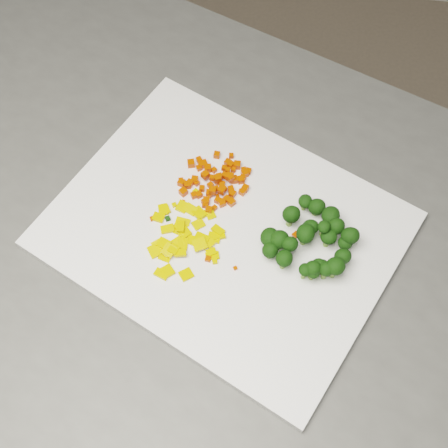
# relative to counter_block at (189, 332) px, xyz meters

# --- Properties ---
(counter_block) EXTENTS (1.31, 1.13, 0.90)m
(counter_block) POSITION_rel_counter_block_xyz_m (0.00, 0.00, 0.00)
(counter_block) COLOR #4D4D4A
(counter_block) RESTS_ON ground
(cutting_board) EXTENTS (0.55, 0.50, 0.01)m
(cutting_board) POSITION_rel_counter_block_xyz_m (0.07, 0.00, 0.46)
(cutting_board) COLOR white
(cutting_board) RESTS_ON counter_block
(carrot_pile) EXTENTS (0.10, 0.10, 0.03)m
(carrot_pile) POSITION_rel_counter_block_xyz_m (0.05, 0.07, 0.48)
(carrot_pile) COLOR #BF2E02
(carrot_pile) RESTS_ON cutting_board
(pepper_pile) EXTENTS (0.11, 0.11, 0.02)m
(pepper_pile) POSITION_rel_counter_block_xyz_m (0.02, -0.03, 0.47)
(pepper_pile) COLOR gold
(pepper_pile) RESTS_ON cutting_board
(broccoli_pile) EXTENTS (0.12, 0.12, 0.06)m
(broccoli_pile) POSITION_rel_counter_block_xyz_m (0.18, -0.01, 0.49)
(broccoli_pile) COLOR black
(broccoli_pile) RESTS_ON cutting_board
(carrot_cube_0) EXTENTS (0.01, 0.01, 0.01)m
(carrot_cube_0) POSITION_rel_counter_block_xyz_m (0.08, 0.08, 0.47)
(carrot_cube_0) COLOR #BF2E02
(carrot_cube_0) RESTS_ON carrot_pile
(carrot_cube_1) EXTENTS (0.01, 0.01, 0.01)m
(carrot_cube_1) POSITION_rel_counter_block_xyz_m (0.06, 0.05, 0.47)
(carrot_cube_1) COLOR #BF2E02
(carrot_cube_1) RESTS_ON carrot_pile
(carrot_cube_2) EXTENTS (0.01, 0.01, 0.01)m
(carrot_cube_2) POSITION_rel_counter_block_xyz_m (0.05, 0.08, 0.47)
(carrot_cube_2) COLOR #BF2E02
(carrot_cube_2) RESTS_ON carrot_pile
(carrot_cube_3) EXTENTS (0.01, 0.01, 0.01)m
(carrot_cube_3) POSITION_rel_counter_block_xyz_m (0.04, 0.06, 0.47)
(carrot_cube_3) COLOR #BF2E02
(carrot_cube_3) RESTS_ON carrot_pile
(carrot_cube_4) EXTENTS (0.01, 0.01, 0.01)m
(carrot_cube_4) POSITION_rel_counter_block_xyz_m (0.06, 0.04, 0.47)
(carrot_cube_4) COLOR #BF2E02
(carrot_cube_4) RESTS_ON carrot_pile
(carrot_cube_5) EXTENTS (0.01, 0.01, 0.01)m
(carrot_cube_5) POSITION_rel_counter_block_xyz_m (0.05, 0.02, 0.47)
(carrot_cube_5) COLOR #BF2E02
(carrot_cube_5) RESTS_ON carrot_pile
(carrot_cube_6) EXTENTS (0.01, 0.01, 0.01)m
(carrot_cube_6) POSITION_rel_counter_block_xyz_m (0.09, 0.10, 0.47)
(carrot_cube_6) COLOR #BF2E02
(carrot_cube_6) RESTS_ON carrot_pile
(carrot_cube_7) EXTENTS (0.01, 0.01, 0.01)m
(carrot_cube_7) POSITION_rel_counter_block_xyz_m (0.08, 0.05, 0.47)
(carrot_cube_7) COLOR #BF2E02
(carrot_cube_7) RESTS_ON carrot_pile
(carrot_cube_8) EXTENTS (0.01, 0.01, 0.01)m
(carrot_cube_8) POSITION_rel_counter_block_xyz_m (0.05, 0.05, 0.47)
(carrot_cube_8) COLOR #BF2E02
(carrot_cube_8) RESTS_ON carrot_pile
(carrot_cube_9) EXTENTS (0.01, 0.01, 0.01)m
(carrot_cube_9) POSITION_rel_counter_block_xyz_m (0.01, 0.10, 0.47)
(carrot_cube_9) COLOR #BF2E02
(carrot_cube_9) RESTS_ON carrot_pile
(carrot_cube_10) EXTENTS (0.01, 0.01, 0.01)m
(carrot_cube_10) POSITION_rel_counter_block_xyz_m (0.03, 0.06, 0.47)
(carrot_cube_10) COLOR #BF2E02
(carrot_cube_10) RESTS_ON carrot_pile
(carrot_cube_11) EXTENTS (0.01, 0.01, 0.01)m
(carrot_cube_11) POSITION_rel_counter_block_xyz_m (0.06, 0.08, 0.47)
(carrot_cube_11) COLOR #BF2E02
(carrot_cube_11) RESTS_ON carrot_pile
(carrot_cube_12) EXTENTS (0.01, 0.01, 0.01)m
(carrot_cube_12) POSITION_rel_counter_block_xyz_m (0.04, 0.04, 0.47)
(carrot_cube_12) COLOR #BF2E02
(carrot_cube_12) RESTS_ON carrot_pile
(carrot_cube_13) EXTENTS (0.01, 0.01, 0.01)m
(carrot_cube_13) POSITION_rel_counter_block_xyz_m (0.04, 0.09, 0.47)
(carrot_cube_13) COLOR #BF2E02
(carrot_cube_13) RESTS_ON carrot_pile
(carrot_cube_14) EXTENTS (0.01, 0.01, 0.01)m
(carrot_cube_14) POSITION_rel_counter_block_xyz_m (0.02, 0.09, 0.47)
(carrot_cube_14) COLOR #BF2E02
(carrot_cube_14) RESTS_ON carrot_pile
(carrot_cube_15) EXTENTS (0.01, 0.01, 0.01)m
(carrot_cube_15) POSITION_rel_counter_block_xyz_m (0.06, 0.11, 0.47)
(carrot_cube_15) COLOR #BF2E02
(carrot_cube_15) RESTS_ON carrot_pile
(carrot_cube_16) EXTENTS (0.01, 0.01, 0.01)m
(carrot_cube_16) POSITION_rel_counter_block_xyz_m (0.09, 0.09, 0.47)
(carrot_cube_16) COLOR #BF2E02
(carrot_cube_16) RESTS_ON carrot_pile
(carrot_cube_17) EXTENTS (0.01, 0.01, 0.01)m
(carrot_cube_17) POSITION_rel_counter_block_xyz_m (0.02, 0.11, 0.47)
(carrot_cube_17) COLOR #BF2E02
(carrot_cube_17) RESTS_ON carrot_pile
(carrot_cube_18) EXTENTS (0.01, 0.01, 0.01)m
(carrot_cube_18) POSITION_rel_counter_block_xyz_m (0.07, 0.08, 0.47)
(carrot_cube_18) COLOR #BF2E02
(carrot_cube_18) RESTS_ON carrot_pile
(carrot_cube_19) EXTENTS (0.01, 0.01, 0.01)m
(carrot_cube_19) POSITION_rel_counter_block_xyz_m (0.06, 0.04, 0.47)
(carrot_cube_19) COLOR #BF2E02
(carrot_cube_19) RESTS_ON carrot_pile
(carrot_cube_20) EXTENTS (0.01, 0.01, 0.01)m
(carrot_cube_20) POSITION_rel_counter_block_xyz_m (0.02, 0.10, 0.47)
(carrot_cube_20) COLOR #BF2E02
(carrot_cube_20) RESTS_ON carrot_pile
(carrot_cube_21) EXTENTS (0.01, 0.01, 0.01)m
(carrot_cube_21) POSITION_rel_counter_block_xyz_m (0.09, 0.08, 0.47)
(carrot_cube_21) COLOR #BF2E02
(carrot_cube_21) RESTS_ON carrot_pile
(carrot_cube_22) EXTENTS (0.01, 0.01, 0.01)m
(carrot_cube_22) POSITION_rel_counter_block_xyz_m (0.06, 0.12, 0.47)
(carrot_cube_22) COLOR #BF2E02
(carrot_cube_22) RESTS_ON carrot_pile
(carrot_cube_23) EXTENTS (0.01, 0.01, 0.01)m
(carrot_cube_23) POSITION_rel_counter_block_xyz_m (0.08, 0.10, 0.47)
(carrot_cube_23) COLOR #BF2E02
(carrot_cube_23) RESTS_ON carrot_pile
(carrot_cube_24) EXTENTS (0.01, 0.01, 0.01)m
(carrot_cube_24) POSITION_rel_counter_block_xyz_m (0.03, 0.09, 0.47)
(carrot_cube_24) COLOR #BF2E02
(carrot_cube_24) RESTS_ON carrot_pile
(carrot_cube_25) EXTENTS (0.01, 0.01, 0.01)m
(carrot_cube_25) POSITION_rel_counter_block_xyz_m (0.07, 0.08, 0.47)
(carrot_cube_25) COLOR #BF2E02
(carrot_cube_25) RESTS_ON carrot_pile
(carrot_cube_26) EXTENTS (0.01, 0.01, 0.01)m
(carrot_cube_26) POSITION_rel_counter_block_xyz_m (0.06, 0.10, 0.46)
(carrot_cube_26) COLOR #BF2E02
(carrot_cube_26) RESTS_ON carrot_pile
(carrot_cube_27) EXTENTS (0.01, 0.01, 0.01)m
(carrot_cube_27) POSITION_rel_counter_block_xyz_m (0.09, 0.07, 0.47)
(carrot_cube_27) COLOR #BF2E02
(carrot_cube_27) RESTS_ON carrot_pile
(carrot_cube_28) EXTENTS (0.01, 0.01, 0.01)m
(carrot_cube_28) POSITION_rel_counter_block_xyz_m (0.06, 0.06, 0.47)
(carrot_cube_28) COLOR #BF2E02
(carrot_cube_28) RESTS_ON carrot_pile
(carrot_cube_29) EXTENTS (0.01, 0.01, 0.01)m
(carrot_cube_29) POSITION_rel_counter_block_xyz_m (0.00, 0.07, 0.47)
(carrot_cube_29) COLOR #BF2E02
(carrot_cube_29) RESTS_ON carrot_pile
(carrot_cube_30) EXTENTS (0.01, 0.01, 0.01)m
(carrot_cube_30) POSITION_rel_counter_block_xyz_m (0.07, 0.05, 0.47)
(carrot_cube_30) COLOR #BF2E02
(carrot_cube_30) RESTS_ON carrot_pile
(carrot_cube_31) EXTENTS (0.01, 0.01, 0.01)m
(carrot_cube_31) POSITION_rel_counter_block_xyz_m (0.04, 0.03, 0.47)
(carrot_cube_31) COLOR #BF2E02
(carrot_cube_31) RESTS_ON carrot_pile
(carrot_cube_32) EXTENTS (0.01, 0.01, 0.01)m
(carrot_cube_32) POSITION_rel_counter_block_xyz_m (0.07, 0.10, 0.47)
(carrot_cube_32) COLOR #BF2E02
(carrot_cube_32) RESTS_ON carrot_pile
(carrot_cube_33) EXTENTS (0.01, 0.01, 0.01)m
(carrot_cube_33) POSITION_rel_counter_block_xyz_m (0.04, 0.04, 0.47)
(carrot_cube_33) COLOR #BF2E02
(carrot_cube_33) RESTS_ON carrot_pile
(carrot_cube_34) EXTENTS (0.01, 0.01, 0.01)m
(carrot_cube_34) POSITION_rel_counter_block_xyz_m (0.05, 0.07, 0.47)
(carrot_cube_34) COLOR #BF2E02
(carrot_cube_34) RESTS_ON carrot_pile
(carrot_cube_35) EXTENTS (0.01, 0.01, 0.01)m
(carrot_cube_35) POSITION_rel_counter_block_xyz_m (0.05, 0.07, 0.47)
(carrot_cube_35) COLOR #BF2E02
(carrot_cube_35) RESTS_ON carrot_pile
(carrot_cube_36) EXTENTS (0.01, 0.01, 0.01)m
(carrot_cube_36) POSITION_rel_counter_block_xyz_m (0.08, 0.04, 0.47)
(carrot_cube_36) COLOR #BF2E02
(carrot_cube_36) RESTS_ON carrot_pile
(carrot_cube_37) EXTENTS (0.01, 0.01, 0.01)m
(carrot_cube_37) POSITION_rel_counter_block_xyz_m (0.01, 0.06, 0.47)
(carrot_cube_37) COLOR #BF2E02
(carrot_cube_37) RESTS_ON carrot_pile
(carrot_cube_38) EXTENTS (0.01, 0.01, 0.01)m
(carrot_cube_38) POSITION_rel_counter_block_xyz_m (0.09, 0.10, 0.47)
(carrot_cube_38) COLOR #BF2E02
(carrot_cube_38) RESTS_ON carrot_pile
(carrot_cube_39) EXTENTS (0.01, 0.01, 0.01)m
(carrot_cube_39) POSITION_rel_counter_block_xyz_m (0.08, 0.08, 0.47)
(carrot_cube_39) COLOR #BF2E02
(carrot_cube_39) RESTS_ON carrot_pile
(carrot_cube_40) EXTENTS (0.01, 0.01, 0.01)m
(carrot_cube_40) POSITION_rel_counter_block_xyz_m (0.02, 0.05, 0.47)
(carrot_cube_40) COLOR #BF2E02
(carrot_cube_40) RESTS_ON carrot_pile
(carrot_cube_41) EXTENTS (0.01, 0.01, 0.01)m
(carrot_cube_41) POSITION_rel_counter_block_xyz_m (0.06, 0.06, 0.47)
(carrot_cube_41) COLOR #BF2E02
(carrot_cube_41) RESTS_ON carrot_pile
(carrot_cube_42) EXTENTS (0.01, 0.01, 0.01)m
(carrot_cube_42) POSITION_rel_counter_block_xyz_m (0.07, 0.10, 0.47)
(carrot_cube_42) COLOR #BF2E02
(carrot_cube_42) RESTS_ON carrot_pile
(carrot_cube_43) EXTENTS (0.01, 0.01, 0.01)m
(carrot_cube_43) POSITION_rel_counter_block_xyz_m (0.01, 0.05, 0.47)
(carrot_cube_43) COLOR #BF2E02
(carrot_cube_43) RESTS_ON carrot_pile
(carrot_cube_44) EXTENTS (0.01, 0.01, 0.01)m
(carrot_cube_44) POSITION_rel_counter_block_xyz_m (0.09, 0.06, 0.46)
(carrot_cube_44) COLOR #BF2E02
(carrot_cube_44) RESTS_ON carrot_pile
(carrot_cube_45) EXTENTS (0.01, 0.01, 0.01)m
(carrot_cube_45) POSITION_rel_counter_block_xyz_m (0.07, 0.06, 0.47)
(carrot_cube_45) COLOR #BF2E02
(carrot_cube_45) RESTS_ON carrot_pile
(carrot_cube_46) EXTENTS (0.01, 0.01, 0.01)m
(carrot_cube_46) POSITION_rel_counter_block_xyz_m (0.07, 0.06, 0.47)
(carrot_cube_46) COLOR #BF2E02
(carrot_cube_46) RESTS_ON carrot_pile
(carrot_cube_47) EXTENTS (0.01, 0.01, 0.01)m
(carrot_cube_47) POSITION_rel_counter_block_xyz_m (0.04, 0.05, 0.47)
(carrot_cube_47) COLOR #BF2E02
(carrot_cube_47) RESTS_ON carrot_pile
(carrot_cube_48) EXTENTS (0.01, 0.01, 0.01)m
(carrot_cube_48) POSITION_rel_counter_block_xyz_m (0.02, 0.07, 0.47)
(carrot_cube_48) COLOR #BF2E02
(carrot_cube_48) RESTS_ON carrot_pile
(carrot_cube_49) EXTENTS (0.01, 0.01, 0.01)m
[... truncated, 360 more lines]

